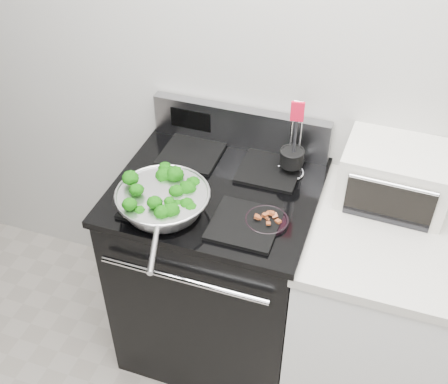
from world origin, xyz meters
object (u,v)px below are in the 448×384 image
at_px(bacon_plate, 267,218).
at_px(utensil_holder, 291,161).
at_px(gas_range, 217,268).
at_px(skillet, 163,200).
at_px(toaster_oven, 396,175).

xyz_separation_m(bacon_plate, utensil_holder, (0.01, 0.31, 0.04)).
distance_m(gas_range, skillet, 0.57).
distance_m(skillet, toaster_oven, 0.88).
relative_size(gas_range, toaster_oven, 2.81).
relative_size(skillet, toaster_oven, 1.34).
bearing_deg(toaster_oven, bacon_plate, -139.87).
xyz_separation_m(gas_range, utensil_holder, (0.25, 0.18, 0.52)).
xyz_separation_m(gas_range, skillet, (-0.14, -0.20, 0.52)).
distance_m(gas_range, bacon_plate, 0.55).
height_order(gas_range, toaster_oven, toaster_oven).
height_order(bacon_plate, toaster_oven, toaster_oven).
bearing_deg(utensil_holder, bacon_plate, -100.47).
relative_size(bacon_plate, toaster_oven, 0.40).
bearing_deg(bacon_plate, gas_range, 151.39).
height_order(utensil_holder, toaster_oven, utensil_holder).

